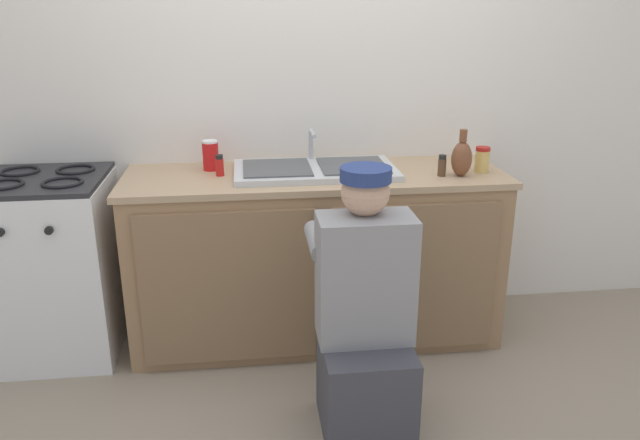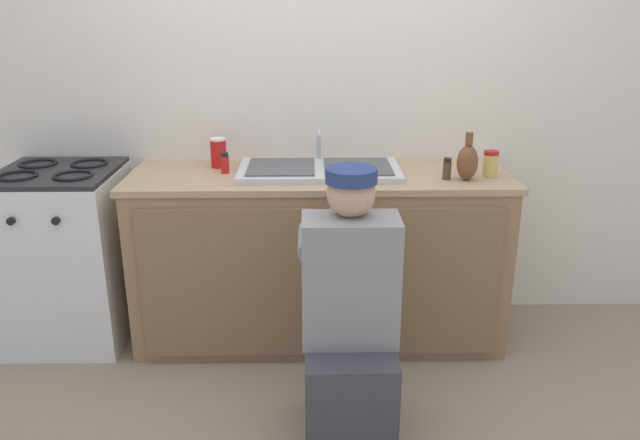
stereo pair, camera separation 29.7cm
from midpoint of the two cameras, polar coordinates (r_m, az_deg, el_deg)
name	(u,v)px [view 1 (the left image)]	position (r m, az deg, el deg)	size (l,w,h in m)	color
ground_plane	(322,361)	(3.19, -2.51, -12.83)	(12.00, 12.00, 0.00)	gray
back_wall	(307,91)	(3.39, -3.72, 11.64)	(6.00, 0.10, 2.50)	silver
counter_cabinet	(316,259)	(3.25, -3.03, -3.67)	(1.86, 0.62, 0.86)	#997551
countertop	(315,176)	(3.12, -3.19, 3.97)	(1.90, 0.62, 0.03)	tan
sink_double_basin	(315,169)	(3.11, -3.20, 4.61)	(0.80, 0.44, 0.19)	silver
stove_range	(54,266)	(3.43, -25.48, -3.85)	(0.58, 0.62, 0.93)	white
plumber_person	(365,326)	(2.55, 0.76, -9.72)	(0.42, 0.61, 1.10)	#3F3F47
spice_bottle_pepper	(442,166)	(3.08, 8.40, 4.89)	(0.04, 0.04, 0.10)	#513823
condiment_jar	(482,160)	(3.18, 12.04, 5.39)	(0.07, 0.07, 0.13)	#DBB760
soda_cup_red	(211,155)	(3.23, -12.60, 5.76)	(0.08, 0.08, 0.15)	red
spice_bottle_red	(220,166)	(3.12, -11.89, 4.85)	(0.04, 0.04, 0.10)	red
vase_decorative	(462,158)	(3.09, 10.15, 5.57)	(0.10, 0.10, 0.23)	brown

